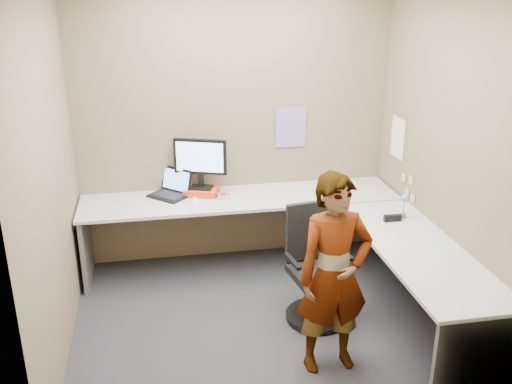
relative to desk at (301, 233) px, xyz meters
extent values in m
plane|color=#27262B|center=(-0.44, -0.39, -0.59)|extent=(3.00, 3.00, 0.00)
plane|color=brown|center=(-0.44, 0.91, 0.76)|extent=(3.00, 0.00, 3.00)
plane|color=brown|center=(1.06, -0.39, 0.76)|extent=(0.00, 2.70, 2.70)
plane|color=brown|center=(-1.94, -0.39, 0.76)|extent=(0.00, 2.70, 2.70)
cube|color=#BCBCBC|center=(-0.44, 0.59, 0.13)|extent=(2.96, 0.65, 0.03)
cube|color=#BCBCBC|center=(0.74, -0.71, 0.13)|extent=(0.65, 1.91, 0.03)
cube|color=#59595B|center=(-1.88, 0.59, -0.24)|extent=(0.04, 0.60, 0.70)
cube|color=#59595B|center=(1.00, 0.59, -0.24)|extent=(0.04, 0.60, 0.70)
cube|color=#59595B|center=(0.74, -1.63, -0.24)|extent=(0.60, 0.04, 0.70)
cube|color=red|center=(-0.79, 0.73, 0.17)|extent=(0.37, 0.32, 0.06)
cube|color=black|center=(-0.79, 0.73, 0.21)|extent=(0.24, 0.21, 0.02)
cube|color=black|center=(-0.79, 0.75, 0.28)|extent=(0.06, 0.06, 0.12)
cube|color=black|center=(-0.79, 0.75, 0.51)|extent=(0.48, 0.20, 0.33)
cube|color=#93BCFE|center=(-0.80, 0.73, 0.51)|extent=(0.42, 0.16, 0.28)
cube|color=black|center=(-1.10, 0.72, 0.15)|extent=(0.42, 0.42, 0.02)
cube|color=black|center=(-1.01, 0.81, 0.27)|extent=(0.30, 0.29, 0.22)
cube|color=#4698DF|center=(-1.01, 0.81, 0.27)|extent=(0.25, 0.24, 0.18)
cube|color=#B7B7BC|center=(-0.60, 0.58, 0.16)|extent=(0.12, 0.08, 0.04)
sphere|color=#AE280B|center=(-0.60, 0.57, 0.19)|extent=(0.04, 0.04, 0.04)
cone|color=white|center=(-0.87, 0.53, 0.17)|extent=(0.10, 0.10, 0.06)
cube|color=black|center=(0.74, -0.20, 0.17)|extent=(0.15, 0.04, 0.05)
cylinder|color=brown|center=(0.86, -0.15, 0.16)|extent=(0.05, 0.05, 0.04)
cylinder|color=#338C3F|center=(0.86, -0.15, 0.25)|extent=(0.01, 0.01, 0.14)
sphere|color=#3BA8D0|center=(0.86, -0.15, 0.32)|extent=(0.07, 0.07, 0.07)
cube|color=#846BB7|center=(0.11, 0.90, 0.71)|extent=(0.30, 0.01, 0.40)
cube|color=white|center=(1.05, 0.51, 0.66)|extent=(0.01, 0.28, 0.38)
cube|color=#F2E059|center=(1.05, 0.16, 0.36)|extent=(0.01, 0.07, 0.07)
cube|color=pink|center=(1.05, 0.21, 0.23)|extent=(0.01, 0.07, 0.07)
cube|color=pink|center=(1.05, 0.09, 0.21)|extent=(0.01, 0.07, 0.07)
cube|color=#F2E059|center=(1.05, 0.31, 0.33)|extent=(0.01, 0.07, 0.07)
cylinder|color=black|center=(0.03, -0.44, -0.55)|extent=(0.51, 0.51, 0.04)
cylinder|color=black|center=(0.03, -0.44, -0.35)|extent=(0.05, 0.05, 0.36)
cube|color=black|center=(0.03, -0.44, -0.16)|extent=(0.48, 0.48, 0.06)
cube|color=black|center=(0.00, -0.24, 0.14)|extent=(0.40, 0.11, 0.50)
cube|color=black|center=(-0.19, -0.47, -0.01)|extent=(0.08, 0.27, 0.03)
cube|color=black|center=(0.26, -0.40, -0.01)|extent=(0.08, 0.27, 0.03)
imported|color=#999399|center=(-0.03, -1.01, 0.15)|extent=(0.56, 0.40, 1.48)
camera|label=1|loc=(-1.19, -4.33, 2.08)|focal=40.00mm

